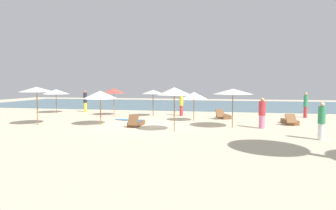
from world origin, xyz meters
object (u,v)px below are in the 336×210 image
(umbrella_1, at_px, (100,95))
(umbrella_2, at_px, (153,92))
(person_2, at_px, (181,104))
(surfboard, at_px, (127,120))
(lounger_1, at_px, (290,121))
(lounger_2, at_px, (223,116))
(umbrella_0, at_px, (233,91))
(umbrella_6, at_px, (174,91))
(person_3, at_px, (85,101))
(umbrella_8, at_px, (56,92))
(person_4, at_px, (322,121))
(umbrella_5, at_px, (114,91))
(lounger_0, at_px, (136,123))
(umbrella_3, at_px, (194,95))
(person_0, at_px, (262,113))
(umbrella_7, at_px, (37,90))
(person_1, at_px, (306,105))

(umbrella_1, xyz_separation_m, umbrella_2, (2.04, 4.90, 0.04))
(person_2, height_order, surfboard, person_2)
(lounger_1, distance_m, lounger_2, 4.57)
(umbrella_0, xyz_separation_m, lounger_2, (-0.48, 4.23, -1.89))
(umbrella_0, distance_m, surfboard, 7.50)
(umbrella_6, relative_size, person_3, 1.21)
(person_2, relative_size, surfboard, 0.93)
(umbrella_8, relative_size, person_4, 1.30)
(umbrella_5, relative_size, lounger_0, 1.30)
(umbrella_3, bearing_deg, person_0, -29.73)
(umbrella_0, bearing_deg, umbrella_2, 142.63)
(lounger_1, relative_size, person_3, 0.92)
(person_3, xyz_separation_m, surfboard, (5.58, -4.68, -0.95))
(umbrella_1, relative_size, surfboard, 1.06)
(umbrella_3, distance_m, lounger_1, 6.20)
(umbrella_0, relative_size, lounger_2, 1.27)
(surfboard, bearing_deg, lounger_1, 1.17)
(person_4, bearing_deg, person_3, 150.12)
(umbrella_1, xyz_separation_m, umbrella_8, (-6.76, 5.77, -0.01))
(person_4, bearing_deg, lounger_0, 166.07)
(umbrella_6, bearing_deg, umbrella_5, 133.26)
(umbrella_1, xyz_separation_m, umbrella_6, (4.76, -1.32, 0.27))
(person_3, relative_size, person_4, 1.13)
(umbrella_8, bearing_deg, person_0, -17.89)
(lounger_0, height_order, person_4, person_4)
(umbrella_7, relative_size, person_4, 1.37)
(lounger_0, bearing_deg, lounger_2, 42.72)
(lounger_2, bearing_deg, lounger_1, -27.78)
(person_3, distance_m, surfboard, 7.35)
(umbrella_7, height_order, person_1, umbrella_7)
(umbrella_3, bearing_deg, lounger_2, 43.71)
(person_2, bearing_deg, umbrella_2, -158.71)
(person_0, bearing_deg, umbrella_3, 150.27)
(umbrella_6, distance_m, lounger_0, 3.45)
(umbrella_8, height_order, lounger_2, umbrella_8)
(person_2, bearing_deg, umbrella_1, -125.81)
(lounger_1, relative_size, person_4, 1.04)
(umbrella_8, xyz_separation_m, lounger_2, (14.09, -1.04, -1.66))
(umbrella_2, distance_m, umbrella_5, 3.21)
(lounger_1, bearing_deg, person_1, 62.26)
(lounger_2, relative_size, person_2, 0.96)
(lounger_2, bearing_deg, person_2, 163.05)
(lounger_0, relative_size, lounger_2, 0.94)
(umbrella_2, bearing_deg, person_1, 6.78)
(lounger_1, bearing_deg, umbrella_0, -149.45)
(umbrella_7, bearing_deg, surfboard, 33.34)
(umbrella_2, height_order, lounger_0, umbrella_2)
(umbrella_2, xyz_separation_m, umbrella_5, (-3.21, 0.08, 0.07))
(person_0, bearing_deg, person_1, 55.81)
(umbrella_0, relative_size, lounger_0, 1.36)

